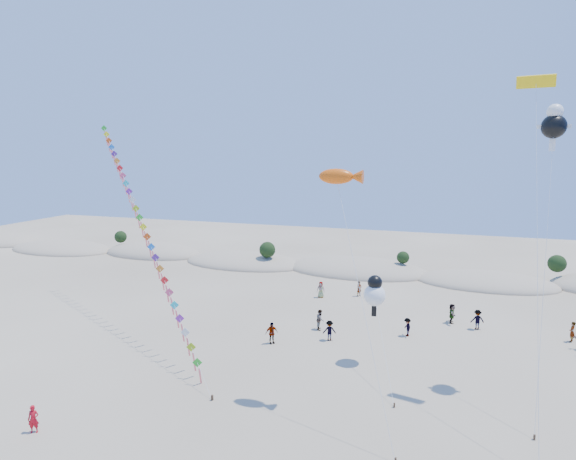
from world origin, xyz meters
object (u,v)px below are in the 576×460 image
at_px(kite_train, 140,219).
at_px(fish_kite, 341,177).
at_px(flyer_foreground, 33,419).
at_px(parafoil_kite, 536,88).

height_order(kite_train, fish_kite, kite_train).
distance_m(kite_train, flyer_foreground, 19.62).
height_order(fish_kite, parafoil_kite, parafoil_kite).
distance_m(kite_train, fish_kite, 21.58).
bearing_deg(flyer_foreground, fish_kite, 4.82).
height_order(parafoil_kite, flyer_foreground, parafoil_kite).
distance_m(parafoil_kite, flyer_foreground, 35.33).
height_order(kite_train, flyer_foreground, kite_train).
relative_size(parafoil_kite, flyer_foreground, 12.62).
bearing_deg(flyer_foreground, kite_train, 77.61).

